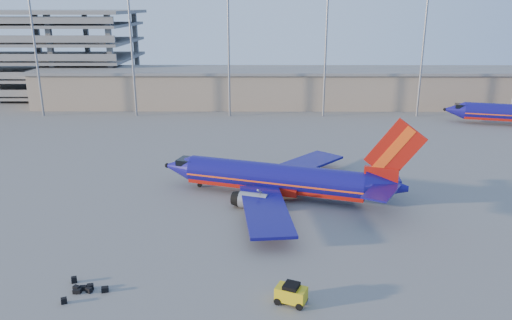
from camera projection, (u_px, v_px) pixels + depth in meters
name	position (u px, v px, depth m)	size (l,w,h in m)	color
ground	(249.00, 194.00, 62.92)	(220.00, 220.00, 0.00)	slate
terminal_building	(296.00, 87.00, 116.94)	(122.00, 16.00, 8.50)	tan
parking_garage	(18.00, 49.00, 130.43)	(62.00, 32.00, 21.40)	slate
light_mast_row	(277.00, 31.00, 101.56)	(101.60, 1.60, 28.65)	gray
aircraft_main	(280.00, 179.00, 61.22)	(31.35, 29.65, 10.97)	navy
baggage_tug	(291.00, 293.00, 39.56)	(2.80, 2.29, 1.74)	gold
luggage_pile	(83.00, 289.00, 41.40)	(3.68, 3.62, 0.54)	black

